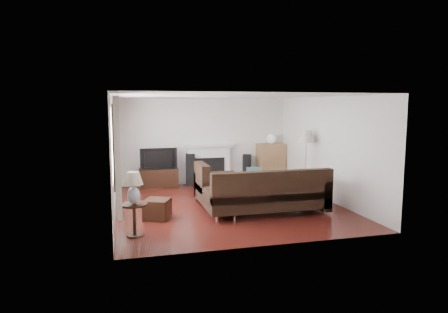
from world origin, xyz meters
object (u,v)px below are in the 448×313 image
object	(u,v)px
side_table	(134,220)
coffee_table	(242,189)
bookshelf	(271,162)
sectional_sofa	(266,192)
floor_lamp	(306,163)
tv_stand	(159,178)

from	to	relation	value
side_table	coffee_table	bearing A→B (deg)	40.77
coffee_table	bookshelf	bearing A→B (deg)	66.54
coffee_table	sectional_sofa	bearing A→B (deg)	-71.91
sectional_sofa	side_table	bearing A→B (deg)	-163.00
floor_lamp	side_table	distance (m)	4.93
tv_stand	bookshelf	bearing A→B (deg)	0.67
coffee_table	tv_stand	bearing A→B (deg)	150.70
floor_lamp	coffee_table	bearing A→B (deg)	176.30
floor_lamp	side_table	size ratio (longest dim) A/B	2.86
floor_lamp	bookshelf	bearing A→B (deg)	94.87
bookshelf	side_table	xyz separation A→B (m)	(-4.20, -4.22, -0.28)
coffee_table	side_table	world-z (taller)	side_table
tv_stand	bookshelf	xyz separation A→B (m)	(3.38, 0.04, 0.31)
tv_stand	floor_lamp	bearing A→B (deg)	-28.76
sectional_sofa	tv_stand	bearing A→B (deg)	120.66
sectional_sofa	side_table	distance (m)	2.92
side_table	sectional_sofa	bearing A→B (deg)	17.00
sectional_sofa	floor_lamp	size ratio (longest dim) A/B	1.68
floor_lamp	side_table	bearing A→B (deg)	-153.00
bookshelf	sectional_sofa	size ratio (longest dim) A/B	0.41
sectional_sofa	bookshelf	bearing A→B (deg)	67.23
tv_stand	sectional_sofa	size ratio (longest dim) A/B	0.38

